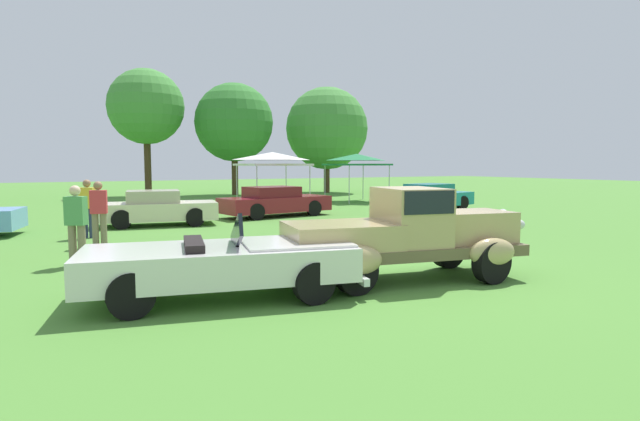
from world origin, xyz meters
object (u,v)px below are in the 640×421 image
Objects in this scene: neighbor_convertible at (228,262)px; canopy_tent_right_field at (357,159)px; show_car_teal at (431,197)px; spectator_near_truck at (76,222)px; canopy_tent_center_field at (272,158)px; feature_pickup_truck at (406,233)px; show_car_burgundy at (275,202)px; spectator_far_side at (88,207)px; spectator_between_cars at (99,211)px; show_car_cream at (157,208)px.

neighbor_convertible is 1.57× the size of canopy_tent_right_field.
show_car_teal is at bearing -88.48° from canopy_tent_right_field.
spectator_near_truck is 0.56× the size of canopy_tent_center_field.
feature_pickup_truck is 11.86m from show_car_burgundy.
canopy_tent_center_field reaches higher than show_car_teal.
canopy_tent_center_field is at bearing 75.38° from feature_pickup_truck.
feature_pickup_truck is 2.72× the size of spectator_far_side.
spectator_between_cars is at bearing 123.85° from feature_pickup_truck.
feature_pickup_truck is at bearing -132.82° from show_car_teal.
show_car_burgundy is 10.57m from spectator_near_truck.
neighbor_convertible is 8.38m from spectator_far_side.
spectator_far_side is 0.58× the size of canopy_tent_right_field.
feature_pickup_truck reaches higher than show_car_burgundy.
feature_pickup_truck is 1.10× the size of show_car_cream.
show_car_teal is (10.00, 10.80, -0.27)m from feature_pickup_truck.
show_car_teal is 15.11m from spectator_between_cars.
feature_pickup_truck is 8.21m from spectator_between_cars.
spectator_between_cars is 1.00× the size of spectator_far_side.
spectator_between_cars is (0.66, 2.45, 0.00)m from spectator_near_truck.
spectator_near_truck is (-2.88, -6.40, 0.31)m from show_car_cream.
show_car_teal is 7.81m from canopy_tent_center_field.
show_car_cream is (0.91, 10.40, 0.02)m from neighbor_convertible.
spectator_between_cars and spectator_far_side have the same top height.
show_car_burgundy is at bearing 173.89° from show_car_teal.
show_car_burgundy is 9.28m from canopy_tent_right_field.
show_car_teal is 1.63× the size of canopy_tent_right_field.
neighbor_convertible reaches higher than show_car_cream.
neighbor_convertible is 2.71× the size of spectator_between_cars.
spectator_between_cars is at bearing -134.75° from canopy_tent_center_field.
canopy_tent_right_field is (-0.16, 6.14, 1.82)m from show_car_teal.
spectator_between_cars is 17.68m from canopy_tent_right_field.
spectator_between_cars is at bearing -144.92° from canopy_tent_right_field.
spectator_near_truck is (-15.24, -6.43, 0.31)m from show_car_teal.
show_car_teal is at bearing -38.38° from canopy_tent_center_field.
spectator_between_cars is 12.34m from canopy_tent_center_field.
canopy_tent_center_field is at bearing -166.18° from canopy_tent_right_field.
feature_pickup_truck reaches higher than neighbor_convertible.
show_car_cream is at bearing 102.34° from feature_pickup_truck.
show_car_burgundy is 2.80× the size of spectator_far_side.
neighbor_convertible is 0.96× the size of show_car_teal.
canopy_tent_right_field is (14.55, 8.31, 1.51)m from spectator_far_side.
show_car_teal is at bearing 38.14° from neighbor_convertible.
show_car_cream is 2.47× the size of spectator_far_side.
canopy_tent_center_field is (7.31, 15.14, 1.84)m from neighbor_convertible.
spectator_between_cars is 0.58× the size of canopy_tent_right_field.
canopy_tent_right_field is (9.84, 16.94, 1.56)m from feature_pickup_truck.
spectator_near_truck is at bearing 140.14° from feature_pickup_truck.
canopy_tent_center_field is at bearing 36.53° from show_car_cream.
show_car_teal is at bearing 0.11° from show_car_cream.
spectator_between_cars is (-14.58, -3.98, 0.31)m from show_car_teal.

